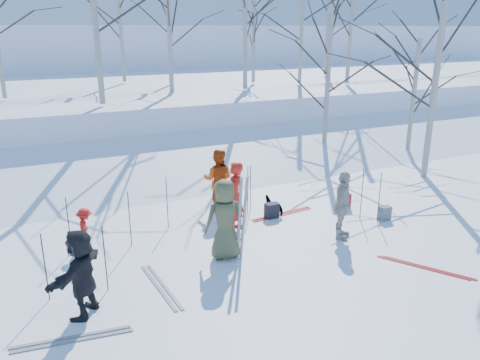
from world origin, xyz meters
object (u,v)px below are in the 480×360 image
skier_redor_behind (218,180)px  backpack_dark (272,211)px  skier_red_north (234,197)px  skier_cream_east (342,205)px  skier_grey_west (81,273)px  backpack_red (344,201)px  skier_red_seated (86,228)px  skier_olive_center (225,220)px  dog (274,206)px  backpack_grey (385,213)px

skier_redor_behind → backpack_dark: 1.71m
skier_red_north → backpack_dark: 1.45m
skier_red_north → skier_cream_east: 2.60m
skier_grey_west → backpack_red: skier_grey_west is taller
skier_redor_behind → skier_red_seated: (-3.69, -0.96, -0.37)m
skier_red_seated → skier_cream_east: (5.62, -2.04, 0.35)m
skier_grey_west → skier_cream_east: bearing=134.1°
skier_redor_behind → backpack_dark: bearing=164.9°
skier_olive_center → skier_redor_behind: size_ratio=1.04×
skier_cream_east → dog: bearing=67.9°
skier_red_seated → dog: 4.89m
skier_red_north → skier_grey_west: bearing=-14.9°
skier_olive_center → dog: bearing=-136.5°
skier_red_north → dog: (1.39, 0.48, -0.63)m
skier_grey_west → backpack_red: size_ratio=3.85×
backpack_red → backpack_dark: bearing=173.3°
dog → backpack_red: bearing=136.8°
skier_grey_west → backpack_dark: bearing=153.6°
skier_grey_west → backpack_dark: size_ratio=4.04×
skier_red_seated → skier_grey_west: bearing=177.3°
skier_redor_behind → backpack_grey: skier_redor_behind is taller
skier_red_seated → skier_grey_west: size_ratio=0.60×
skier_red_north → backpack_dark: size_ratio=4.43×
skier_red_north → backpack_grey: (3.85, -1.10, -0.70)m
skier_olive_center → dog: 2.84m
backpack_grey → dog: bearing=147.4°
skier_red_seated → skier_grey_west: skier_grey_west is taller
skier_grey_west → backpack_red: (7.32, 2.21, -0.60)m
skier_olive_center → backpack_red: skier_olive_center is taller
backpack_dark → skier_red_seated: bearing=177.3°
skier_cream_east → backpack_grey: bearing=-29.6°
backpack_red → backpack_dark: (-2.18, 0.26, -0.01)m
backpack_grey → backpack_dark: bearing=151.6°
skier_olive_center → backpack_grey: (4.65, 0.13, -0.71)m
skier_red_north → backpack_grey: skier_red_north is taller
skier_cream_east → skier_olive_center: bearing=132.2°
skier_grey_west → backpack_red: 7.67m
skier_olive_center → dog: size_ratio=2.94×
skier_olive_center → skier_red_seated: skier_olive_center is taller
skier_red_north → backpack_red: skier_red_north is taller
backpack_red → backpack_dark: backpack_red is taller
dog → skier_cream_east: bearing=78.9°
skier_olive_center → dog: (2.19, 1.70, -0.64)m
skier_cream_east → backpack_red: 2.12m
skier_grey_west → dog: 5.93m
backpack_red → skier_redor_behind: bearing=155.9°
backpack_red → backpack_grey: size_ratio=1.11×
skier_cream_east → skier_red_north: bearing=102.4°
skier_red_seated → backpack_grey: bearing=-96.6°
skier_grey_west → backpack_dark: (5.13, 2.47, -0.61)m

